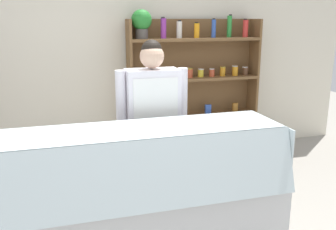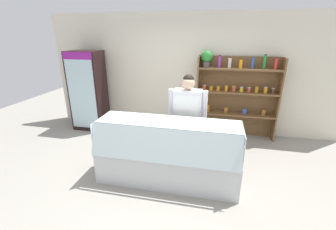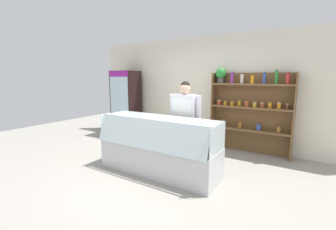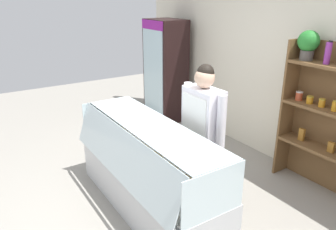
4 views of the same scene
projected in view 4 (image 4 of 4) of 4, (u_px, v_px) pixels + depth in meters
ground_plane at (157, 206)px, 3.78m from camera, size 12.00×12.00×0.00m
back_wall at (290, 70)px, 4.39m from camera, size 6.80×0.10×2.70m
drinks_fridge at (165, 71)px, 6.18m from camera, size 0.75×0.56×1.88m
deli_display_case at (148, 183)px, 3.67m from camera, size 2.20×0.75×1.01m
shop_clerk at (202, 125)px, 3.56m from camera, size 0.66×0.25×1.63m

